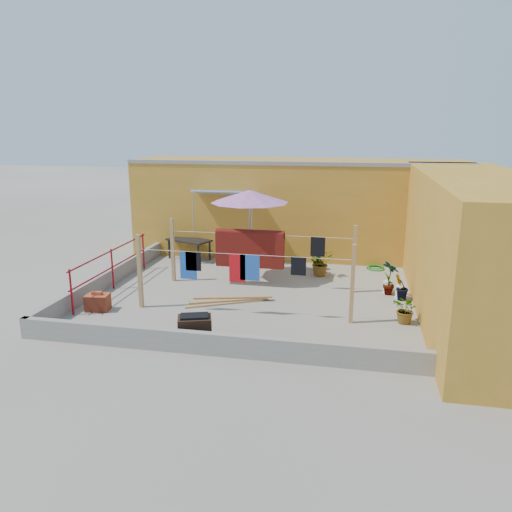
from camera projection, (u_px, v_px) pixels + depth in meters
name	position (u px, v px, depth m)	size (l,w,h in m)	color
ground	(254.00, 295.00, 12.97)	(80.00, 80.00, 0.00)	#9E998E
wall_back	(297.00, 207.00, 16.92)	(11.00, 3.27, 3.21)	#BE7E29
wall_right	(473.00, 245.00, 11.56)	(2.40, 9.00, 3.20)	#BE7E29
parapet_front	(216.00, 344.00, 9.52)	(8.30, 0.16, 0.44)	gray
parapet_left	(109.00, 278.00, 13.71)	(0.16, 7.30, 0.44)	gray
red_railing	(112.00, 263.00, 13.35)	(0.05, 4.20, 1.10)	maroon
clothesline_rig	(250.00, 252.00, 13.30)	(5.09, 2.35, 1.80)	tan
patio_umbrella	(250.00, 197.00, 13.87)	(2.20, 2.20, 2.63)	gray
outdoor_table	(189.00, 241.00, 16.40)	(1.60, 1.20, 0.67)	black
brick_stack	(98.00, 302.00, 11.87)	(0.58, 0.46, 0.47)	#AC4027
lumber_pile	(229.00, 300.00, 12.41)	(2.03, 1.09, 0.13)	tan
brazier	(195.00, 329.00, 10.03)	(0.77, 0.63, 0.60)	black
white_basin	(251.00, 347.00, 9.80)	(0.48, 0.48, 0.08)	white
water_jug_a	(400.00, 292.00, 12.73)	(0.24, 0.24, 0.37)	white
water_jug_b	(388.00, 287.00, 13.13)	(0.24, 0.24, 0.37)	white
green_hose	(376.00, 268.00, 15.38)	(0.56, 0.56, 0.08)	#1D7A1B
plant_back_a	(321.00, 263.00, 14.63)	(0.70, 0.61, 0.78)	#1B611D
plant_back_b	(318.00, 260.00, 15.26)	(0.34, 0.34, 0.60)	#1B611D
plant_right_a	(390.00, 278.00, 12.91)	(0.49, 0.33, 0.93)	#1B611D
plant_right_b	(401.00, 287.00, 12.52)	(0.38, 0.30, 0.69)	#1B611D
plant_right_c	(406.00, 310.00, 11.04)	(0.57, 0.49, 0.63)	#1B611D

